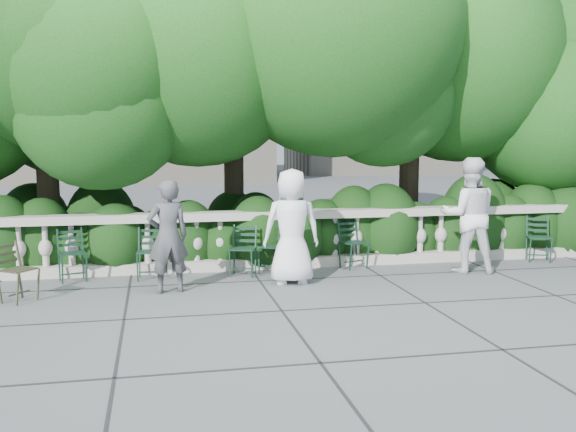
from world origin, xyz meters
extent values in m
plane|color=#4F5156|center=(0.00, 0.00, 0.00)|extent=(90.00, 90.00, 0.00)
cube|color=#9E998E|center=(0.00, 1.80, 0.09)|extent=(12.00, 0.32, 0.18)
cube|color=#9E998E|center=(0.00, 1.80, 0.93)|extent=(12.00, 0.36, 0.14)
cube|color=#9E998E|center=(5.78, 1.80, 0.50)|extent=(0.44, 0.44, 1.00)
cylinder|color=#3F3023|center=(-4.00, 3.40, 1.40)|extent=(0.40, 0.40, 2.80)
ellipsoid|color=#0F370F|center=(-4.00, 2.96, 3.68)|extent=(5.28, 5.28, 3.96)
cylinder|color=#3F3023|center=(-0.50, 4.00, 1.70)|extent=(0.40, 0.40, 3.40)
ellipsoid|color=#0F370F|center=(-0.50, 3.48, 4.44)|extent=(6.24, 6.24, 4.68)
cylinder|color=#3F3023|center=(3.00, 3.30, 1.50)|extent=(0.40, 0.40, 3.00)
ellipsoid|color=#0F370F|center=(3.00, 2.84, 3.92)|extent=(5.52, 5.52, 4.14)
cylinder|color=#3F3023|center=(6.00, 3.80, 1.30)|extent=(0.40, 0.40, 2.60)
ellipsoid|color=#0F370F|center=(6.00, 3.40, 3.40)|extent=(4.80, 4.80, 3.60)
imported|color=white|center=(-0.03, 0.56, 0.89)|extent=(0.91, 0.64, 1.78)
imported|color=#424347|center=(-1.91, 0.35, 0.83)|extent=(0.67, 0.51, 1.65)
imported|color=white|center=(3.05, 0.80, 0.96)|extent=(1.10, 0.96, 1.93)
camera|label=1|loc=(-2.08, -8.99, 2.24)|focal=40.00mm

